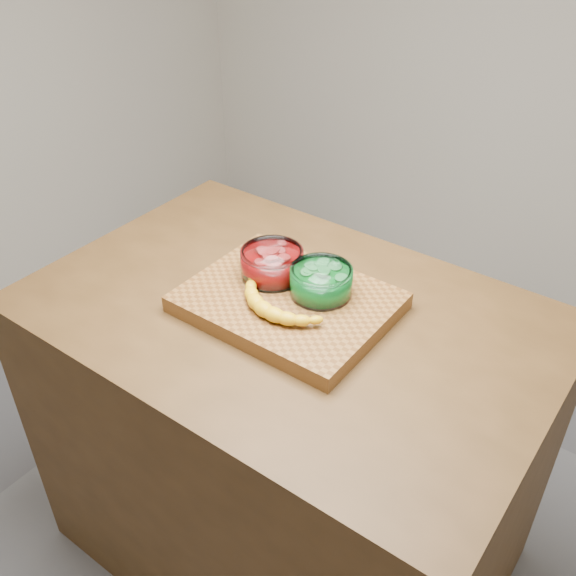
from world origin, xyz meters
The scene contains 6 objects.
ground centered at (0.00, 0.00, 0.00)m, with size 3.50×3.50×0.00m, color #58585C.
counter centered at (0.00, 0.00, 0.45)m, with size 1.20×0.80×0.90m, color #472E15.
cutting_board centered at (0.00, 0.00, 0.92)m, with size 0.45×0.35×0.04m, color brown.
bowl_red centered at (-0.08, 0.04, 0.97)m, with size 0.15×0.15×0.07m.
bowl_green centered at (0.06, 0.05, 0.97)m, with size 0.14×0.14×0.07m.
banana centered at (0.01, -0.05, 0.96)m, with size 0.26×0.14×0.04m, color gold, non-canonical shape.
Camera 1 is at (0.69, -0.94, 1.79)m, focal length 40.00 mm.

